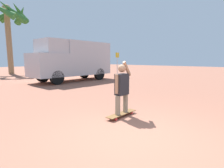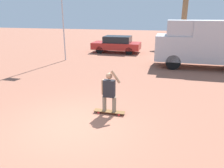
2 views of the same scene
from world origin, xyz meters
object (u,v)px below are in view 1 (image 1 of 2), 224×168
person_skateboarder (122,87)px  palm_tree_near_van (7,16)px  skateboard (122,114)px  street_sign (117,61)px  camper_van (73,59)px

person_skateboarder → palm_tree_near_van: size_ratio=0.20×
skateboard → palm_tree_near_van: size_ratio=0.14×
palm_tree_near_van → street_sign: bearing=-63.6°
camper_van → skateboard: bearing=-117.8°
skateboard → palm_tree_near_van: (3.20, 17.92, 5.97)m
person_skateboarder → street_sign: size_ratio=0.66×
skateboard → palm_tree_near_van: palm_tree_near_van is taller
camper_van → street_sign: camper_van is taller
camper_van → street_sign: (4.33, -0.62, -0.18)m
skateboard → camper_van: camper_van is taller
camper_van → street_sign: 4.37m
skateboard → person_skateboarder: (-0.00, 0.00, 0.77)m
camper_van → street_sign: bearing=-8.2°
person_skateboarder → palm_tree_near_van: (3.20, 17.92, 5.19)m
camper_van → street_sign: size_ratio=2.73×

